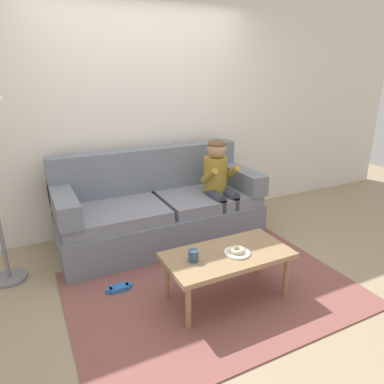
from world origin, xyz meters
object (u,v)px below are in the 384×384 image
person_child (219,179)px  mug (193,256)px  toy_controller (119,289)px  coffee_table (227,258)px  donut (237,250)px  couch (159,210)px

person_child → mug: person_child is taller
toy_controller → coffee_table: bearing=-47.5°
mug → toy_controller: 0.79m
donut → person_child: bearing=66.7°
donut → mug: bearing=171.3°
person_child → donut: bearing=-113.3°
mug → toy_controller: mug is taller
person_child → mug: size_ratio=12.24×
donut → mug: mug is taller
donut → mug: (-0.36, 0.06, 0.01)m
coffee_table → donut: (0.06, -0.04, 0.08)m
person_child → donut: person_child is taller
couch → coffee_table: (0.10, -1.24, 0.02)m
mug → toy_controller: (-0.48, 0.46, -0.43)m
couch → toy_controller: couch is taller
mug → coffee_table: bearing=-3.0°
couch → coffee_table: size_ratio=2.11×
couch → donut: bearing=-82.9°
donut → mug: 0.37m
person_child → mug: (-0.82, -1.02, -0.21)m
person_child → toy_controller: size_ratio=4.87×
person_child → toy_controller: bearing=-156.8°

